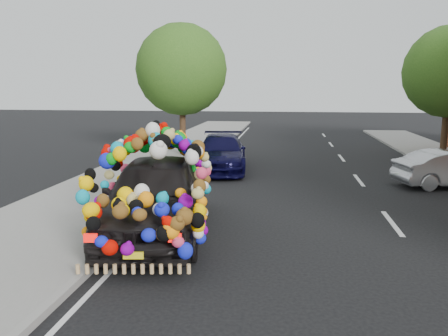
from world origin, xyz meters
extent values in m
plane|color=black|center=(0.00, 0.00, 0.00)|extent=(100.00, 100.00, 0.00)
cube|color=gray|center=(-4.30, 0.00, 0.06)|extent=(4.00, 60.00, 0.12)
cube|color=gray|center=(-2.35, 0.00, 0.07)|extent=(0.15, 60.00, 0.13)
cylinder|color=#332114|center=(-3.80, 9.50, 1.36)|extent=(0.28, 0.28, 2.73)
sphere|color=#1D4713|center=(-3.80, 9.50, 4.03)|extent=(4.20, 4.20, 4.20)
cylinder|color=#332114|center=(8.00, 10.00, 1.32)|extent=(0.28, 0.28, 2.64)
imported|color=black|center=(-1.80, -1.46, 0.86)|extent=(2.74, 5.30, 1.72)
cube|color=red|center=(-2.12, -4.09, 0.78)|extent=(0.23, 0.09, 0.14)
cube|color=red|center=(-0.75, -3.89, 0.78)|extent=(0.23, 0.09, 0.14)
cube|color=yellow|center=(-1.43, -4.00, 0.48)|extent=(0.34, 0.09, 0.12)
imported|color=black|center=(-1.50, 6.29, 0.69)|extent=(2.41, 4.92, 1.38)
camera|label=1|loc=(1.01, -10.53, 3.20)|focal=35.00mm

